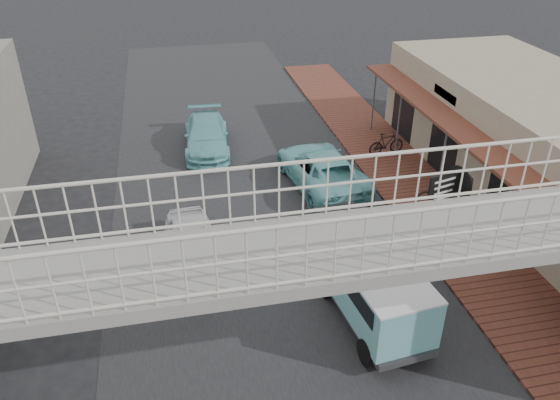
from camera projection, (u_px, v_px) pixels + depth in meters
name	position (u px, v px, depth m)	size (l,w,h in m)	color
ground	(287.00, 318.00, 15.16)	(120.00, 120.00, 0.00)	black
road_strip	(287.00, 317.00, 15.15)	(10.00, 60.00, 0.01)	black
sidewalk	(451.00, 231.00, 18.84)	(3.00, 40.00, 0.10)	brown
footbridge	(336.00, 334.00, 10.18)	(16.40, 2.40, 6.34)	gray
white_hatchback	(192.00, 245.00, 17.04)	(1.55, 3.86, 1.32)	silver
dark_sedan	(360.00, 246.00, 16.91)	(1.52, 4.37, 1.44)	black
angkot_curb	(321.00, 168.00, 21.45)	(2.42, 5.24, 1.46)	#6FC0C1
angkot_far	(207.00, 136.00, 24.37)	(1.90, 4.67, 1.35)	#6FBDC1
angkot_van	(375.00, 286.00, 14.39)	(2.21, 4.15, 1.96)	black
motorcycle_near	(440.00, 194.00, 20.09)	(0.58, 1.65, 0.87)	black
motorcycle_far	(386.00, 144.00, 23.81)	(0.47, 1.66, 1.00)	black
arrow_sign	(463.00, 183.00, 16.59)	(1.84, 1.22, 3.05)	#59595B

